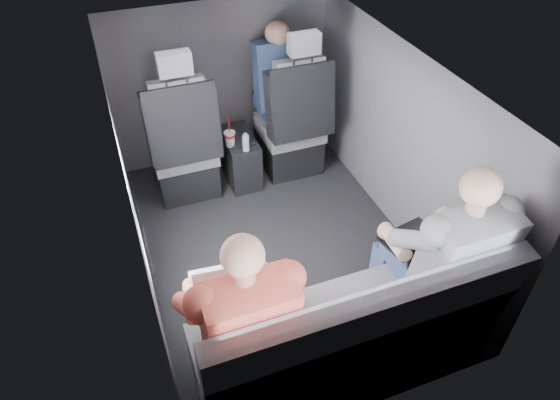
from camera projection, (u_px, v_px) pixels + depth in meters
name	position (u px, v px, depth m)	size (l,w,h in m)	color
floor	(277.00, 246.00, 3.60)	(2.60, 2.60, 0.00)	black
ceiling	(276.00, 72.00, 2.73)	(2.60, 2.60, 0.00)	#B2B2AD
panel_left	(133.00, 204.00, 2.92)	(0.02, 2.60, 1.35)	#56565B
panel_right	(400.00, 143.00, 3.41)	(0.02, 2.60, 1.35)	#56565B
panel_front	(222.00, 83.00, 4.10)	(1.80, 0.02, 1.35)	#56565B
panel_back	(378.00, 333.00, 2.23)	(1.80, 0.02, 1.35)	#56565B
side_window	(137.00, 205.00, 2.57)	(0.02, 0.75, 0.42)	white
seatbelt	(302.00, 94.00, 3.69)	(0.05, 0.01, 0.65)	black
front_seat_left	(184.00, 151.00, 3.82)	(0.52, 0.58, 1.26)	black
front_seat_right	(293.00, 129.00, 4.06)	(0.52, 0.58, 1.26)	black
center_console	(240.00, 158.00, 4.10)	(0.24, 0.48, 0.41)	black
rear_bench	(347.00, 339.00, 2.64)	(1.60, 0.57, 0.92)	slate
soda_cup	(230.00, 138.00, 3.84)	(0.09, 0.09, 0.27)	white
water_bottle	(246.00, 143.00, 3.79)	(0.05, 0.05, 0.15)	#9EC0D6
laptop_white	(223.00, 284.00, 2.51)	(0.33, 0.32, 0.23)	silver
laptop_black	(418.00, 240.00, 2.75)	(0.36, 0.35, 0.23)	black
passenger_rear_left	(241.00, 317.00, 2.35)	(0.51, 0.63, 1.24)	#38373D
passenger_rear_right	(442.00, 254.00, 2.65)	(0.53, 0.65, 1.27)	navy
passenger_front_right	(278.00, 77.00, 4.02)	(0.39, 0.39, 0.77)	navy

